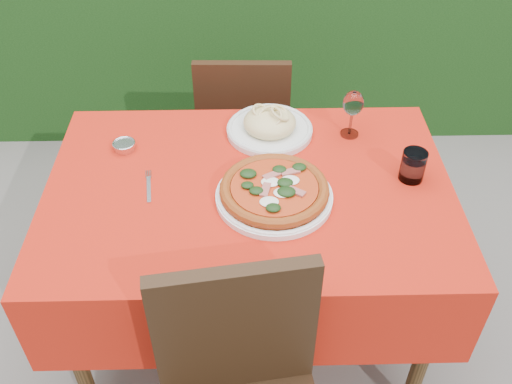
{
  "coord_description": "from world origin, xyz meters",
  "views": [
    {
      "loc": [
        -0.01,
        -1.33,
        1.9
      ],
      "look_at": [
        0.02,
        -0.05,
        0.77
      ],
      "focal_mm": 40.0,
      "sensor_mm": 36.0,
      "label": 1
    }
  ],
  "objects_px": {
    "wine_glass": "(353,105)",
    "steel_ramekin": "(124,146)",
    "water_glass": "(413,167)",
    "chair_far": "(244,127)",
    "fork": "(149,189)",
    "pasta_plate": "(270,125)",
    "pizza_plate": "(274,192)"
  },
  "relations": [
    {
      "from": "water_glass",
      "to": "wine_glass",
      "type": "bearing_deg",
      "value": 123.57
    },
    {
      "from": "wine_glass",
      "to": "pizza_plate",
      "type": "bearing_deg",
      "value": -130.12
    },
    {
      "from": "water_glass",
      "to": "wine_glass",
      "type": "relative_size",
      "value": 0.59
    },
    {
      "from": "wine_glass",
      "to": "steel_ramekin",
      "type": "xyz_separation_m",
      "value": [
        -0.76,
        -0.07,
        -0.11
      ]
    },
    {
      "from": "chair_far",
      "to": "pizza_plate",
      "type": "distance_m",
      "value": 0.82
    },
    {
      "from": "chair_far",
      "to": "wine_glass",
      "type": "bearing_deg",
      "value": 131.58
    },
    {
      "from": "chair_far",
      "to": "steel_ramekin",
      "type": "relative_size",
      "value": 12.02
    },
    {
      "from": "wine_glass",
      "to": "steel_ramekin",
      "type": "relative_size",
      "value": 2.44
    },
    {
      "from": "chair_far",
      "to": "water_glass",
      "type": "xyz_separation_m",
      "value": [
        0.52,
        -0.67,
        0.31
      ]
    },
    {
      "from": "chair_far",
      "to": "fork",
      "type": "xyz_separation_m",
      "value": [
        -0.29,
        -0.71,
        0.27
      ]
    },
    {
      "from": "pasta_plate",
      "to": "fork",
      "type": "relative_size",
      "value": 1.8
    },
    {
      "from": "water_glass",
      "to": "steel_ramekin",
      "type": "distance_m",
      "value": 0.93
    },
    {
      "from": "chair_far",
      "to": "fork",
      "type": "bearing_deg",
      "value": 69.4
    },
    {
      "from": "wine_glass",
      "to": "fork",
      "type": "xyz_separation_m",
      "value": [
        -0.66,
        -0.28,
        -0.12
      ]
    },
    {
      "from": "pizza_plate",
      "to": "water_glass",
      "type": "bearing_deg",
      "value": 11.55
    },
    {
      "from": "wine_glass",
      "to": "chair_far",
      "type": "bearing_deg",
      "value": 129.95
    },
    {
      "from": "pasta_plate",
      "to": "steel_ramekin",
      "type": "distance_m",
      "value": 0.49
    },
    {
      "from": "wine_glass",
      "to": "pasta_plate",
      "type": "bearing_deg",
      "value": 176.45
    },
    {
      "from": "pizza_plate",
      "to": "pasta_plate",
      "type": "xyz_separation_m",
      "value": [
        0.0,
        0.34,
        -0.0
      ]
    },
    {
      "from": "pasta_plate",
      "to": "water_glass",
      "type": "bearing_deg",
      "value": -30.5
    },
    {
      "from": "water_glass",
      "to": "fork",
      "type": "relative_size",
      "value": 0.61
    },
    {
      "from": "pizza_plate",
      "to": "fork",
      "type": "height_order",
      "value": "pizza_plate"
    },
    {
      "from": "water_glass",
      "to": "steel_ramekin",
      "type": "xyz_separation_m",
      "value": [
        -0.92,
        0.17,
        -0.03
      ]
    },
    {
      "from": "water_glass",
      "to": "wine_glass",
      "type": "height_order",
      "value": "wine_glass"
    },
    {
      "from": "chair_far",
      "to": "water_glass",
      "type": "bearing_deg",
      "value": 129.45
    },
    {
      "from": "steel_ramekin",
      "to": "chair_far",
      "type": "bearing_deg",
      "value": 51.93
    },
    {
      "from": "chair_far",
      "to": "pasta_plate",
      "type": "bearing_deg",
      "value": 103.87
    },
    {
      "from": "chair_far",
      "to": "pasta_plate",
      "type": "xyz_separation_m",
      "value": [
        0.09,
        -0.42,
        0.3
      ]
    },
    {
      "from": "water_glass",
      "to": "steel_ramekin",
      "type": "height_order",
      "value": "water_glass"
    },
    {
      "from": "chair_far",
      "to": "fork",
      "type": "distance_m",
      "value": 0.81
    },
    {
      "from": "fork",
      "to": "steel_ramekin",
      "type": "relative_size",
      "value": 2.35
    },
    {
      "from": "wine_glass",
      "to": "steel_ramekin",
      "type": "bearing_deg",
      "value": -174.85
    }
  ]
}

